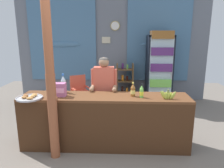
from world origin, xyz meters
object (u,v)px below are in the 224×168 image
object	(u,v)px
shopkeeper	(104,87)
drink_fridge	(159,66)
snack_box_wafer	(60,90)
timber_post	(50,78)
soda_bottle_lime_soda	(142,92)
stall_counter	(104,118)
pastry_tray	(29,98)
plastic_lawn_chair	(80,90)
banana_bunch	(168,95)
bottle_shelf_rack	(125,82)
soda_bottle_water	(63,85)
soda_bottle_iced_tea	(133,90)

from	to	relation	value
shopkeeper	drink_fridge	bearing A→B (deg)	52.84
shopkeeper	snack_box_wafer	distance (m)	0.89
timber_post	soda_bottle_lime_soda	bearing A→B (deg)	13.04
shopkeeper	snack_box_wafer	world-z (taller)	shopkeeper
stall_counter	pastry_tray	bearing A→B (deg)	-174.94
pastry_tray	shopkeeper	bearing A→B (deg)	32.41
plastic_lawn_chair	pastry_tray	xyz separation A→B (m)	(-0.38, -2.11, 0.43)
shopkeeper	banana_bunch	size ratio (longest dim) A/B	5.49
shopkeeper	banana_bunch	world-z (taller)	shopkeeper
stall_counter	banana_bunch	size ratio (longest dim) A/B	10.34
soda_bottle_lime_soda	pastry_tray	bearing A→B (deg)	-175.26
stall_counter	plastic_lawn_chair	size ratio (longest dim) A/B	3.27
bottle_shelf_rack	plastic_lawn_chair	bearing A→B (deg)	-153.53
drink_fridge	banana_bunch	bearing A→B (deg)	-96.64
timber_post	plastic_lawn_chair	bearing A→B (deg)	90.88
soda_bottle_water	snack_box_wafer	world-z (taller)	soda_bottle_water
stall_counter	bottle_shelf_rack	distance (m)	2.62
plastic_lawn_chair	soda_bottle_iced_tea	distance (m)	2.34
shopkeeper	pastry_tray	size ratio (longest dim) A/B	3.60
drink_fridge	soda_bottle_iced_tea	size ratio (longest dim) A/B	8.36
soda_bottle_iced_tea	banana_bunch	distance (m)	0.56
pastry_tray	soda_bottle_water	bearing A→B (deg)	41.65
snack_box_wafer	banana_bunch	size ratio (longest dim) A/B	0.82
stall_counter	snack_box_wafer	world-z (taller)	snack_box_wafer
drink_fridge	pastry_tray	size ratio (longest dim) A/B	4.80
soda_bottle_water	plastic_lawn_chair	bearing A→B (deg)	92.11
bottle_shelf_rack	soda_bottle_water	size ratio (longest dim) A/B	3.32
soda_bottle_iced_tea	stall_counter	bearing A→B (deg)	-166.67
bottle_shelf_rack	shopkeeper	distance (m)	2.05
stall_counter	drink_fridge	distance (m)	2.77
plastic_lawn_chair	pastry_tray	distance (m)	2.19
plastic_lawn_chair	soda_bottle_iced_tea	bearing A→B (deg)	-56.12
timber_post	drink_fridge	world-z (taller)	timber_post
soda_bottle_iced_tea	drink_fridge	bearing A→B (deg)	70.10
banana_bunch	shopkeeper	bearing A→B (deg)	149.19
bottle_shelf_rack	pastry_tray	world-z (taller)	bottle_shelf_rack
shopkeeper	timber_post	bearing A→B (deg)	-128.80
timber_post	plastic_lawn_chair	world-z (taller)	timber_post
stall_counter	timber_post	bearing A→B (deg)	-160.35
pastry_tray	snack_box_wafer	bearing A→B (deg)	19.66
stall_counter	drink_fridge	xyz separation A→B (m)	(1.29, 2.39, 0.53)
plastic_lawn_chair	soda_bottle_iced_tea	world-z (taller)	soda_bottle_iced_tea
drink_fridge	soda_bottle_water	bearing A→B (deg)	-134.10
timber_post	soda_bottle_lime_soda	xyz separation A→B (m)	(1.37, 0.32, -0.28)
stall_counter	pastry_tray	size ratio (longest dim) A/B	6.78
soda_bottle_lime_soda	soda_bottle_water	bearing A→B (deg)	169.47
timber_post	pastry_tray	distance (m)	0.58
drink_fridge	snack_box_wafer	xyz separation A→B (m)	(-2.03, -2.33, -0.07)
stall_counter	soda_bottle_iced_tea	xyz separation A→B (m)	(0.47, 0.11, 0.45)
soda_bottle_water	shopkeeper	bearing A→B (deg)	25.14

